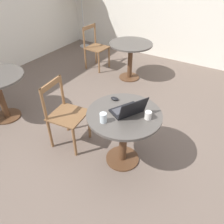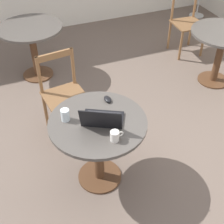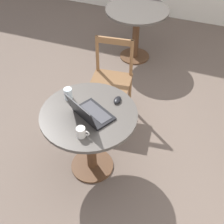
# 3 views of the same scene
# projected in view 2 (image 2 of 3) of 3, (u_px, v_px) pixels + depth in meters

# --- Properties ---
(ground_plane) EXTENTS (16.00, 16.00, 0.00)m
(ground_plane) POSITION_uv_depth(u_px,v_px,m) (111.00, 159.00, 3.20)
(ground_plane) COLOR #66564C
(cafe_table_near) EXTENTS (0.82, 0.82, 0.73)m
(cafe_table_near) POSITION_uv_depth(u_px,v_px,m) (98.00, 135.00, 2.67)
(cafe_table_near) COLOR #51331E
(cafe_table_near) RESTS_ON ground_plane
(cafe_table_mid) EXTENTS (0.82, 0.82, 0.73)m
(cafe_table_mid) POSITION_uv_depth(u_px,v_px,m) (222.00, 44.00, 3.92)
(cafe_table_mid) COLOR #51331E
(cafe_table_mid) RESTS_ON ground_plane
(cafe_table_far) EXTENTS (0.82, 0.82, 0.73)m
(cafe_table_far) POSITION_uv_depth(u_px,v_px,m) (32.00, 39.00, 4.03)
(cafe_table_far) COLOR #51331E
(cafe_table_far) RESTS_ON ground_plane
(chair_near_back) EXTENTS (0.47, 0.47, 0.90)m
(chair_near_back) POSITION_uv_depth(u_px,v_px,m) (64.00, 95.00, 3.27)
(chair_near_back) COLOR brown
(chair_near_back) RESTS_ON ground_plane
(chair_mid_back) EXTENTS (0.44, 0.44, 0.90)m
(chair_mid_back) POSITION_uv_depth(u_px,v_px,m) (187.00, 23.00, 4.62)
(chair_mid_back) COLOR brown
(chair_mid_back) RESTS_ON ground_plane
(laptop) EXTENTS (0.42, 0.39, 0.21)m
(laptop) POSITION_uv_depth(u_px,v_px,m) (102.00, 119.00, 2.52)
(laptop) COLOR black
(laptop) RESTS_ON cafe_table_near
(mouse) EXTENTS (0.06, 0.10, 0.03)m
(mouse) POSITION_uv_depth(u_px,v_px,m) (108.00, 99.00, 2.76)
(mouse) COLOR black
(mouse) RESTS_ON cafe_table_near
(mug) EXTENTS (0.11, 0.07, 0.09)m
(mug) POSITION_uv_depth(u_px,v_px,m) (115.00, 136.00, 2.37)
(mug) COLOR silver
(mug) RESTS_ON cafe_table_near
(drinking_glass) EXTENTS (0.07, 0.07, 0.11)m
(drinking_glass) POSITION_uv_depth(u_px,v_px,m) (65.00, 115.00, 2.54)
(drinking_glass) COLOR silver
(drinking_glass) RESTS_ON cafe_table_near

